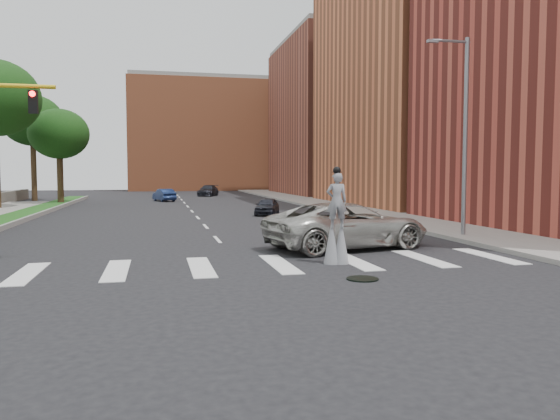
# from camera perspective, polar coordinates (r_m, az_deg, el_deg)

# --- Properties ---
(ground_plane) EXTENTS (160.00, 160.00, 0.00)m
(ground_plane) POSITION_cam_1_polar(r_m,az_deg,el_deg) (16.77, -3.59, -6.40)
(ground_plane) COLOR black
(ground_plane) RESTS_ON ground
(grass_median) EXTENTS (2.00, 60.00, 0.25)m
(grass_median) POSITION_cam_1_polar(r_m,az_deg,el_deg) (37.47, -26.43, -0.86)
(grass_median) COLOR #174714
(grass_median) RESTS_ON ground
(median_curb) EXTENTS (0.20, 60.00, 0.28)m
(median_curb) POSITION_cam_1_polar(r_m,az_deg,el_deg) (37.23, -24.86, -0.81)
(median_curb) COLOR gray
(median_curb) RESTS_ON ground
(sidewalk_right) EXTENTS (5.00, 90.00, 0.18)m
(sidewalk_right) POSITION_cam_1_polar(r_m,az_deg,el_deg) (44.06, 7.34, 0.15)
(sidewalk_right) COLOR gray
(sidewalk_right) RESTS_ON ground
(manhole) EXTENTS (0.90, 0.90, 0.04)m
(manhole) POSITION_cam_1_polar(r_m,az_deg,el_deg) (15.64, 8.61, -7.12)
(manhole) COLOR black
(manhole) RESTS_ON ground
(building_mid) EXTENTS (16.00, 22.00, 24.00)m
(building_mid) POSITION_cam_1_polar(r_m,az_deg,el_deg) (53.18, 15.48, 13.57)
(building_mid) COLOR #C9683F
(building_mid) RESTS_ON ground
(building_far) EXTENTS (16.00, 22.00, 20.00)m
(building_far) POSITION_cam_1_polar(r_m,az_deg,el_deg) (74.80, 6.61, 9.33)
(building_far) COLOR brown
(building_far) RESTS_ON ground
(building_backdrop) EXTENTS (26.00, 14.00, 18.00)m
(building_backdrop) POSITION_cam_1_polar(r_m,az_deg,el_deg) (94.87, -7.58, 7.58)
(building_backdrop) COLOR #C9683F
(building_backdrop) RESTS_ON ground
(streetlight) EXTENTS (2.05, 0.20, 9.00)m
(streetlight) POSITION_cam_1_polar(r_m,az_deg,el_deg) (26.13, 18.62, 7.90)
(streetlight) COLOR slate
(streetlight) RESTS_ON ground
(stilt_performer) EXTENTS (0.84, 0.57, 3.20)m
(stilt_performer) POSITION_cam_1_polar(r_m,az_deg,el_deg) (18.00, 5.93, -1.49)
(stilt_performer) COLOR #322214
(stilt_performer) RESTS_ON ground
(suv_crossing) EXTENTS (7.14, 4.51, 1.84)m
(suv_crossing) POSITION_cam_1_polar(r_m,az_deg,el_deg) (21.67, 7.07, -1.61)
(suv_crossing) COLOR #B3B0A9
(suv_crossing) RESTS_ON ground
(car_near) EXTENTS (2.57, 3.87, 1.22)m
(car_near) POSITION_cam_1_polar(r_m,az_deg,el_deg) (38.37, -1.35, 0.39)
(car_near) COLOR black
(car_near) RESTS_ON ground
(car_mid) EXTENTS (2.46, 4.11, 1.28)m
(car_mid) POSITION_cam_1_polar(r_m,az_deg,el_deg) (57.67, -12.02, 1.54)
(car_mid) COLOR navy
(car_mid) RESTS_ON ground
(car_far) EXTENTS (3.36, 5.09, 1.37)m
(car_far) POSITION_cam_1_polar(r_m,az_deg,el_deg) (69.30, -7.52, 2.03)
(car_far) COLOR black
(car_far) RESTS_ON ground
(tree_5) EXTENTS (6.23, 6.23, 11.02)m
(tree_5) POSITION_cam_1_polar(r_m,az_deg,el_deg) (62.88, -24.47, 8.48)
(tree_5) COLOR #322214
(tree_5) RESTS_ON ground
(tree_6) EXTENTS (5.36, 5.36, 8.76)m
(tree_6) POSITION_cam_1_polar(r_m,az_deg,el_deg) (53.99, -22.09, 7.33)
(tree_6) COLOR #322214
(tree_6) RESTS_ON ground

